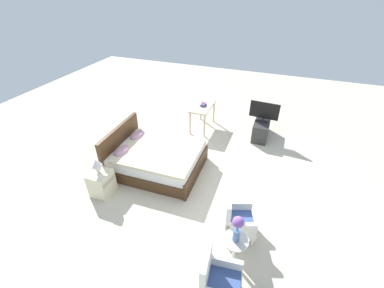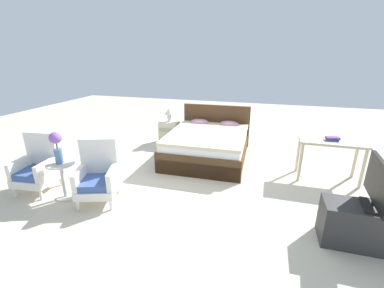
% 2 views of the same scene
% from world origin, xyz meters
% --- Properties ---
extents(ground_plane, '(16.00, 16.00, 0.00)m').
position_xyz_m(ground_plane, '(0.00, 0.00, 0.00)').
color(ground_plane, beige).
extents(bed, '(1.61, 2.01, 0.96)m').
position_xyz_m(bed, '(-0.03, 1.13, 0.30)').
color(bed, '#472D19').
rests_on(bed, ground_plane).
extents(armchair_by_window_left, '(0.60, 0.60, 0.92)m').
position_xyz_m(armchair_by_window_left, '(-2.33, -0.99, 0.37)').
color(armchair_by_window_left, white).
rests_on(armchair_by_window_left, ground_plane).
extents(armchair_by_window_right, '(0.69, 0.69, 0.92)m').
position_xyz_m(armchair_by_window_right, '(-1.21, -0.99, 0.37)').
color(armchair_by_window_right, white).
rests_on(armchair_by_window_right, ground_plane).
extents(side_table, '(0.40, 0.40, 0.58)m').
position_xyz_m(side_table, '(-1.76, -1.10, 0.36)').
color(side_table, beige).
rests_on(side_table, ground_plane).
extents(flower_vase, '(0.17, 0.17, 0.48)m').
position_xyz_m(flower_vase, '(-1.76, -1.10, 0.87)').
color(flower_vase, '#4C709E').
rests_on(flower_vase, side_table).
extents(nightstand, '(0.44, 0.41, 0.54)m').
position_xyz_m(nightstand, '(-1.16, 1.80, 0.27)').
color(nightstand, beige).
rests_on(nightstand, ground_plane).
extents(table_lamp, '(0.22, 0.22, 0.33)m').
position_xyz_m(table_lamp, '(-1.16, 1.80, 0.76)').
color(table_lamp, silver).
rests_on(table_lamp, nightstand).
extents(tv_stand, '(0.96, 0.40, 0.50)m').
position_xyz_m(tv_stand, '(2.30, -0.99, 0.25)').
color(tv_stand, '#2D2D2D').
rests_on(tv_stand, ground_plane).
extents(tv_flatscreen, '(0.23, 0.78, 0.53)m').
position_xyz_m(tv_flatscreen, '(2.30, -0.99, 0.78)').
color(tv_flatscreen, black).
rests_on(tv_flatscreen, tv_stand).
extents(vanity_desk, '(1.04, 0.52, 0.72)m').
position_xyz_m(vanity_desk, '(2.20, 0.72, 0.62)').
color(vanity_desk, beige).
rests_on(vanity_desk, ground_plane).
extents(book_stack, '(0.23, 0.16, 0.06)m').
position_xyz_m(book_stack, '(2.19, 0.70, 0.75)').
color(book_stack, '#284C8E').
rests_on(book_stack, vanity_desk).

